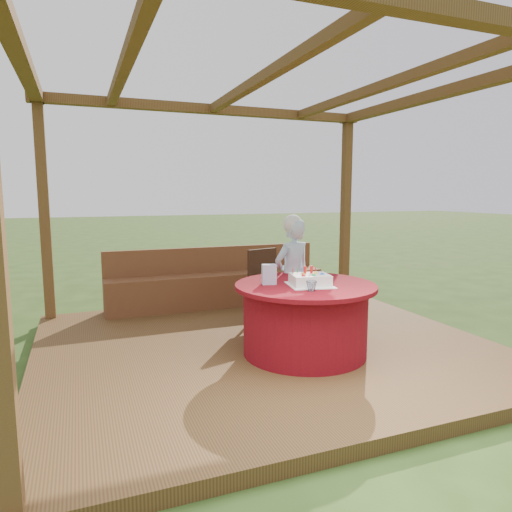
{
  "coord_description": "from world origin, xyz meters",
  "views": [
    {
      "loc": [
        -1.75,
        -4.24,
        1.67
      ],
      "look_at": [
        0.0,
        0.25,
        1.0
      ],
      "focal_mm": 32.0,
      "sensor_mm": 36.0,
      "label": 1
    }
  ],
  "objects_px": {
    "table": "(305,318)",
    "elderly_woman": "(292,274)",
    "bench": "(217,286)",
    "drinking_glass": "(311,286)",
    "birthday_cake": "(310,280)",
    "gift_bag": "(269,274)",
    "chair": "(268,282)"
  },
  "relations": [
    {
      "from": "drinking_glass",
      "to": "bench",
      "type": "bearing_deg",
      "value": 93.41
    },
    {
      "from": "chair",
      "to": "gift_bag",
      "type": "xyz_separation_m",
      "value": [
        -0.44,
        -1.08,
        0.3
      ]
    },
    {
      "from": "elderly_woman",
      "to": "drinking_glass",
      "type": "distance_m",
      "value": 0.97
    },
    {
      "from": "bench",
      "to": "elderly_woman",
      "type": "xyz_separation_m",
      "value": [
        0.41,
        -1.52,
        0.4
      ]
    },
    {
      "from": "table",
      "to": "gift_bag",
      "type": "height_order",
      "value": "gift_bag"
    },
    {
      "from": "chair",
      "to": "birthday_cake",
      "type": "relative_size",
      "value": 1.87
    },
    {
      "from": "birthday_cake",
      "to": "chair",
      "type": "bearing_deg",
      "value": 85.18
    },
    {
      "from": "table",
      "to": "birthday_cake",
      "type": "distance_m",
      "value": 0.4
    },
    {
      "from": "table",
      "to": "birthday_cake",
      "type": "relative_size",
      "value": 2.89
    },
    {
      "from": "drinking_glass",
      "to": "chair",
      "type": "bearing_deg",
      "value": 81.96
    },
    {
      "from": "table",
      "to": "chair",
      "type": "distance_m",
      "value": 1.2
    },
    {
      "from": "bench",
      "to": "table",
      "type": "xyz_separation_m",
      "value": [
        0.24,
        -2.15,
        0.08
      ]
    },
    {
      "from": "birthday_cake",
      "to": "drinking_glass",
      "type": "height_order",
      "value": "birthday_cake"
    },
    {
      "from": "elderly_woman",
      "to": "gift_bag",
      "type": "relative_size",
      "value": 6.91
    },
    {
      "from": "gift_bag",
      "to": "drinking_glass",
      "type": "bearing_deg",
      "value": -46.94
    },
    {
      "from": "gift_bag",
      "to": "drinking_glass",
      "type": "height_order",
      "value": "gift_bag"
    },
    {
      "from": "bench",
      "to": "table",
      "type": "bearing_deg",
      "value": -83.58
    },
    {
      "from": "table",
      "to": "chair",
      "type": "bearing_deg",
      "value": 84.49
    },
    {
      "from": "gift_bag",
      "to": "birthday_cake",
      "type": "bearing_deg",
      "value": -16.07
    },
    {
      "from": "drinking_glass",
      "to": "birthday_cake",
      "type": "bearing_deg",
      "value": 64.9
    },
    {
      "from": "birthday_cake",
      "to": "gift_bag",
      "type": "height_order",
      "value": "gift_bag"
    },
    {
      "from": "bench",
      "to": "gift_bag",
      "type": "xyz_separation_m",
      "value": [
        -0.09,
        -2.03,
        0.52
      ]
    },
    {
      "from": "table",
      "to": "elderly_woman",
      "type": "xyz_separation_m",
      "value": [
        0.17,
        0.63,
        0.32
      ]
    },
    {
      "from": "elderly_woman",
      "to": "drinking_glass",
      "type": "bearing_deg",
      "value": -105.77
    },
    {
      "from": "drinking_glass",
      "to": "elderly_woman",
      "type": "bearing_deg",
      "value": 74.23
    },
    {
      "from": "bench",
      "to": "table",
      "type": "relative_size",
      "value": 2.23
    },
    {
      "from": "bench",
      "to": "drinking_glass",
      "type": "relative_size",
      "value": 30.92
    },
    {
      "from": "gift_bag",
      "to": "bench",
      "type": "bearing_deg",
      "value": 101.26
    },
    {
      "from": "gift_bag",
      "to": "drinking_glass",
      "type": "xyz_separation_m",
      "value": [
        0.23,
        -0.41,
        -0.05
      ]
    },
    {
      "from": "bench",
      "to": "birthday_cake",
      "type": "height_order",
      "value": "birthday_cake"
    },
    {
      "from": "bench",
      "to": "chair",
      "type": "distance_m",
      "value": 1.04
    },
    {
      "from": "table",
      "to": "elderly_woman",
      "type": "relative_size",
      "value": 1.02
    }
  ]
}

